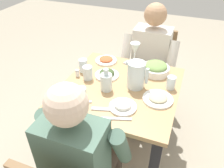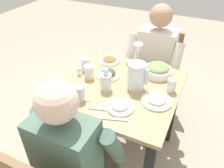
% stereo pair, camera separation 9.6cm
% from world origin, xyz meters
% --- Properties ---
extents(ground_plane, '(8.00, 8.00, 0.00)m').
position_xyz_m(ground_plane, '(0.00, 0.00, 0.00)').
color(ground_plane, '#9E937F').
extents(dining_table, '(0.80, 0.80, 0.73)m').
position_xyz_m(dining_table, '(0.00, 0.00, 0.59)').
color(dining_table, tan).
rests_on(dining_table, ground_plane).
extents(chair_far, '(0.40, 0.40, 0.86)m').
position_xyz_m(chair_far, '(0.08, 0.74, 0.48)').
color(chair_far, brown).
rests_on(chair_far, ground_plane).
extents(diner_near, '(0.48, 0.53, 1.15)m').
position_xyz_m(diner_near, '(-0.02, -0.54, 0.63)').
color(diner_near, '#4C6B5B').
rests_on(diner_near, ground_plane).
extents(diner_far, '(0.48, 0.53, 1.15)m').
position_xyz_m(diner_far, '(0.08, 0.54, 0.63)').
color(diner_far, silver).
rests_on(diner_far, ground_plane).
extents(water_pitcher, '(0.16, 0.12, 0.19)m').
position_xyz_m(water_pitcher, '(0.10, 0.04, 0.83)').
color(water_pitcher, silver).
rests_on(water_pitcher, dining_table).
extents(salad_bowl, '(0.21, 0.21, 0.09)m').
position_xyz_m(salad_bowl, '(0.19, 0.26, 0.77)').
color(salad_bowl, white).
rests_on(salad_bowl, dining_table).
extents(plate_yoghurt, '(0.17, 0.17, 0.05)m').
position_xyz_m(plate_yoghurt, '(0.09, -0.21, 0.75)').
color(plate_yoghurt, white).
rests_on(plate_yoghurt, dining_table).
extents(plate_rice_curry, '(0.18, 0.18, 0.04)m').
position_xyz_m(plate_rice_curry, '(-0.23, 0.29, 0.75)').
color(plate_rice_curry, white).
rests_on(plate_rice_curry, dining_table).
extents(plate_beans, '(0.20, 0.20, 0.04)m').
position_xyz_m(plate_beans, '(0.28, -0.06, 0.74)').
color(plate_beans, white).
rests_on(plate_beans, dining_table).
extents(plate_dolmas, '(0.18, 0.18, 0.06)m').
position_xyz_m(plate_dolmas, '(-0.14, 0.09, 0.75)').
color(plate_dolmas, white).
rests_on(plate_dolmas, dining_table).
extents(water_glass_by_pitcher, '(0.06, 0.06, 0.10)m').
position_xyz_m(water_glass_by_pitcher, '(-0.33, 0.09, 0.78)').
color(water_glass_by_pitcher, silver).
rests_on(water_glass_by_pitcher, dining_table).
extents(water_glass_near_left, '(0.07, 0.07, 0.10)m').
position_xyz_m(water_glass_near_left, '(-0.25, 0.01, 0.78)').
color(water_glass_near_left, silver).
rests_on(water_glass_near_left, dining_table).
extents(water_glass_far_right, '(0.07, 0.07, 0.10)m').
position_xyz_m(water_glass_far_right, '(-0.18, -0.24, 0.78)').
color(water_glass_far_right, silver).
rests_on(water_glass_far_right, dining_table).
extents(water_glass_center, '(0.06, 0.06, 0.09)m').
position_xyz_m(water_glass_center, '(0.33, 0.10, 0.78)').
color(water_glass_center, silver).
rests_on(water_glass_center, dining_table).
extents(water_glass_near_right, '(0.07, 0.07, 0.10)m').
position_xyz_m(water_glass_near_right, '(-0.22, -0.34, 0.78)').
color(water_glass_near_right, silver).
rests_on(water_glass_near_right, dining_table).
extents(wine_glass, '(0.08, 0.08, 0.20)m').
position_xyz_m(wine_glass, '(0.01, 0.31, 0.87)').
color(wine_glass, silver).
rests_on(wine_glass, dining_table).
extents(oil_carafe, '(0.08, 0.08, 0.16)m').
position_xyz_m(oil_carafe, '(-0.08, -0.07, 0.79)').
color(oil_carafe, silver).
rests_on(oil_carafe, dining_table).
extents(salt_shaker, '(0.03, 0.03, 0.05)m').
position_xyz_m(salt_shaker, '(-0.34, 0.01, 0.76)').
color(salt_shaker, white).
rests_on(salt_shaker, dining_table).
extents(fork_near, '(0.17, 0.07, 0.01)m').
position_xyz_m(fork_near, '(-0.01, -0.27, 0.74)').
color(fork_near, silver).
rests_on(fork_near, dining_table).
extents(knife_near, '(0.18, 0.07, 0.01)m').
position_xyz_m(knife_near, '(0.08, -0.32, 0.74)').
color(knife_near, silver).
rests_on(knife_near, dining_table).
extents(fork_far, '(0.17, 0.09, 0.01)m').
position_xyz_m(fork_far, '(0.00, 0.29, 0.74)').
color(fork_far, silver).
rests_on(fork_far, dining_table).
extents(knife_far, '(0.18, 0.09, 0.01)m').
position_xyz_m(knife_far, '(-0.20, -0.27, 0.74)').
color(knife_far, silver).
rests_on(knife_far, dining_table).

